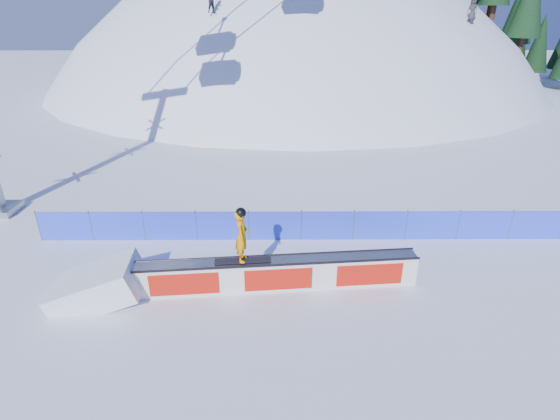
{
  "coord_description": "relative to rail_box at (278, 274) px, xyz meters",
  "views": [
    {
      "loc": [
        -1.88,
        -10.26,
        8.27
      ],
      "look_at": [
        -1.81,
        3.48,
        1.75
      ],
      "focal_mm": 28.0,
      "sensor_mm": 36.0,
      "label": 1
    }
  ],
  "objects": [
    {
      "name": "snowboarder",
      "position": [
        -1.08,
        -0.09,
        1.43
      ],
      "size": [
        1.75,
        0.63,
        1.81
      ],
      "rotation": [
        0.0,
        0.0,
        1.54
      ],
      "color": "black",
      "rests_on": "rail_box"
    },
    {
      "name": "snow_hill",
      "position": [
        1.9,
        40.65,
        -18.53
      ],
      "size": [
        64.0,
        64.0,
        64.0
      ],
      "color": "white",
      "rests_on": "ground"
    },
    {
      "name": "rail_box",
      "position": [
        0.0,
        0.0,
        0.0
      ],
      "size": [
        8.94,
        1.39,
        1.07
      ],
      "rotation": [
        0.0,
        0.0,
        0.09
      ],
      "color": "silver",
      "rests_on": "ground"
    },
    {
      "name": "ground",
      "position": [
        1.9,
        -1.35,
        -0.53
      ],
      "size": [
        160.0,
        160.0,
        0.0
      ],
      "primitive_type": "plane",
      "color": "white",
      "rests_on": "ground"
    },
    {
      "name": "snow_ramp",
      "position": [
        -5.55,
        -0.48,
        -0.53
      ],
      "size": [
        2.92,
        1.97,
        1.73
      ],
      "primitive_type": null,
      "rotation": [
        0.0,
        -0.31,
        0.09
      ],
      "color": "white",
      "rests_on": "ground"
    },
    {
      "name": "safety_fence",
      "position": [
        1.9,
        3.15,
        0.08
      ],
      "size": [
        22.05,
        0.05,
        1.3
      ],
      "color": "#2B46F7",
      "rests_on": "ground"
    }
  ]
}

